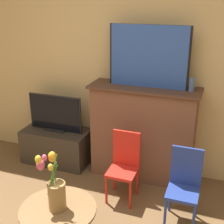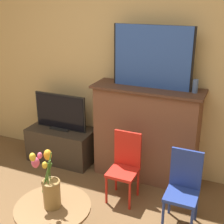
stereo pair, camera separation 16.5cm
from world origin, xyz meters
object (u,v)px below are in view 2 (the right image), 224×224
(vase_tulips, at_px, (50,187))
(chair_red, at_px, (125,163))
(tv_monitor, at_px, (60,112))
(chair_blue, at_px, (183,185))
(painting, at_px, (152,57))

(vase_tulips, bearing_deg, chair_red, 76.50)
(tv_monitor, relative_size, chair_red, 0.96)
(tv_monitor, relative_size, chair_blue, 0.96)
(painting, relative_size, vase_tulips, 1.74)
(chair_red, height_order, vase_tulips, vase_tulips)
(painting, distance_m, tv_monitor, 1.32)
(chair_blue, xyz_separation_m, vase_tulips, (-0.84, -0.80, 0.25))
(vase_tulips, bearing_deg, painting, 77.12)
(tv_monitor, height_order, chair_blue, tv_monitor)
(painting, distance_m, chair_blue, 1.27)
(tv_monitor, bearing_deg, vase_tulips, -60.37)
(painting, bearing_deg, tv_monitor, -177.15)
(chair_blue, distance_m, vase_tulips, 1.18)
(chair_red, bearing_deg, vase_tulips, -103.50)
(painting, relative_size, tv_monitor, 1.23)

